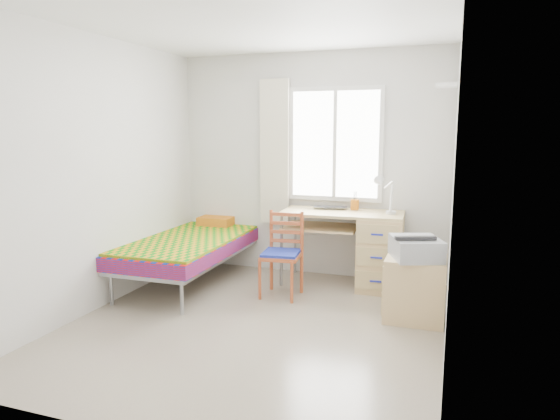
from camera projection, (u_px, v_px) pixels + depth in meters
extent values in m
plane|color=#BCAD93|center=(256.00, 325.00, 4.45)|extent=(3.50, 3.50, 0.00)
plane|color=white|center=(253.00, 19.00, 4.03)|extent=(3.50, 3.50, 0.00)
plane|color=silver|center=(310.00, 165.00, 5.87)|extent=(3.20, 0.00, 3.20)
plane|color=silver|center=(99.00, 174.00, 4.76)|extent=(0.00, 3.50, 3.50)
plane|color=silver|center=(453.00, 187.00, 3.72)|extent=(0.00, 3.50, 3.50)
cube|color=white|center=(335.00, 144.00, 5.71)|extent=(1.10, 0.04, 1.30)
cube|color=white|center=(335.00, 144.00, 5.71)|extent=(1.00, 0.02, 1.20)
cube|color=white|center=(335.00, 144.00, 5.70)|extent=(0.04, 0.02, 1.20)
cube|color=white|center=(275.00, 152.00, 5.92)|extent=(0.35, 0.05, 1.70)
cube|color=white|center=(447.00, 85.00, 4.93)|extent=(0.20, 0.32, 0.03)
cube|color=gray|center=(193.00, 252.00, 5.63)|extent=(0.96, 2.08, 0.06)
cube|color=red|center=(193.00, 245.00, 5.62)|extent=(1.00, 2.10, 0.14)
cube|color=#D5980F|center=(191.00, 238.00, 5.59)|extent=(0.98, 1.98, 0.03)
cube|color=tan|center=(230.00, 214.00, 6.52)|extent=(0.99, 0.07, 0.57)
cube|color=orange|center=(217.00, 220.00, 6.29)|extent=(0.42, 0.36, 0.10)
cylinder|color=gray|center=(111.00, 289.00, 4.92)|extent=(0.04, 0.04, 0.33)
cylinder|color=gray|center=(256.00, 252.00, 6.40)|extent=(0.04, 0.04, 0.33)
cube|color=tan|center=(342.00, 213.00, 5.48)|extent=(1.35, 0.67, 0.03)
cube|color=#D7B76E|center=(380.00, 253.00, 5.41)|extent=(0.49, 0.61, 0.80)
cube|color=#D7B76E|center=(321.00, 227.00, 5.59)|extent=(0.84, 0.60, 0.02)
cylinder|color=gray|center=(281.00, 250.00, 5.51)|extent=(0.03, 0.03, 0.80)
cylinder|color=gray|center=(295.00, 241.00, 5.99)|extent=(0.03, 0.03, 0.80)
cube|color=#AA5020|center=(281.00, 256.00, 5.15)|extent=(0.42, 0.42, 0.04)
cube|color=navy|center=(281.00, 253.00, 5.14)|extent=(0.40, 0.40, 0.04)
cube|color=#AA5020|center=(286.00, 228.00, 5.26)|extent=(0.34, 0.07, 0.38)
cylinder|color=#AA5020|center=(260.00, 279.00, 5.08)|extent=(0.03, 0.03, 0.43)
cylinder|color=#AA5020|center=(302.00, 253.00, 5.25)|extent=(0.04, 0.04, 0.88)
cube|color=#D7B76E|center=(415.00, 289.00, 4.54)|extent=(0.53, 0.48, 0.58)
cube|color=tan|center=(386.00, 272.00, 4.60)|extent=(0.01, 0.43, 0.21)
cube|color=tan|center=(385.00, 297.00, 4.64)|extent=(0.01, 0.43, 0.21)
cube|color=#ADB0B5|center=(416.00, 248.00, 4.44)|extent=(0.53, 0.57, 0.19)
cube|color=black|center=(416.00, 238.00, 4.43)|extent=(0.42, 0.46, 0.02)
imported|color=black|center=(330.00, 208.00, 5.61)|extent=(0.41, 0.30, 0.03)
cylinder|color=orange|center=(355.00, 205.00, 5.60)|extent=(0.10, 0.10, 0.12)
cylinder|color=white|center=(391.00, 212.00, 5.33)|extent=(0.11, 0.11, 0.03)
cylinder|color=white|center=(391.00, 198.00, 5.31)|extent=(0.02, 0.13, 0.29)
cylinder|color=white|center=(389.00, 185.00, 5.22)|extent=(0.14, 0.26, 0.12)
cone|color=white|center=(380.00, 182.00, 5.14)|extent=(0.15, 0.17, 0.14)
imported|color=gray|center=(325.00, 232.00, 5.56)|extent=(0.24, 0.28, 0.02)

